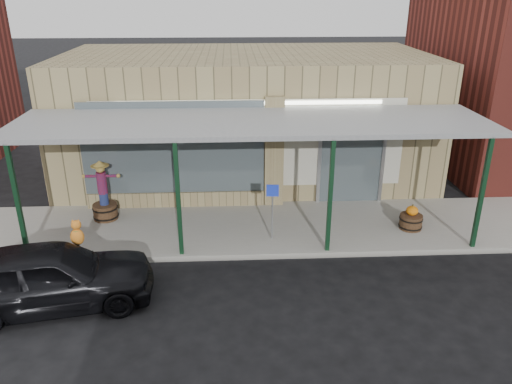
{
  "coord_description": "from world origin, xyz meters",
  "views": [
    {
      "loc": [
        -0.52,
        -8.68,
        6.23
      ],
      "look_at": [
        0.05,
        2.6,
        1.56
      ],
      "focal_mm": 35.0,
      "sensor_mm": 36.0,
      "label": 1
    }
  ],
  "objects_px": {
    "barrel_scarecrow": "(104,200)",
    "barrel_pumpkin": "(411,220)",
    "handicap_sign": "(272,204)",
    "parked_sedan": "(50,276)"
  },
  "relations": [
    {
      "from": "barrel_scarecrow",
      "to": "barrel_pumpkin",
      "type": "relative_size",
      "value": 2.45
    },
    {
      "from": "barrel_pumpkin",
      "to": "parked_sedan",
      "type": "bearing_deg",
      "value": -161.45
    },
    {
      "from": "barrel_pumpkin",
      "to": "barrel_scarecrow",
      "type": "bearing_deg",
      "value": 172.9
    },
    {
      "from": "barrel_scarecrow",
      "to": "barrel_pumpkin",
      "type": "xyz_separation_m",
      "value": [
        8.38,
        -1.04,
        -0.33
      ]
    },
    {
      "from": "handicap_sign",
      "to": "barrel_pumpkin",
      "type": "bearing_deg",
      "value": 11.01
    },
    {
      "from": "barrel_scarecrow",
      "to": "parked_sedan",
      "type": "xyz_separation_m",
      "value": [
        -0.2,
        -3.92,
        -0.02
      ]
    },
    {
      "from": "handicap_sign",
      "to": "parked_sedan",
      "type": "relative_size",
      "value": 0.34
    },
    {
      "from": "parked_sedan",
      "to": "handicap_sign",
      "type": "bearing_deg",
      "value": -72.98
    },
    {
      "from": "barrel_pumpkin",
      "to": "handicap_sign",
      "type": "bearing_deg",
      "value": -173.97
    },
    {
      "from": "barrel_scarecrow",
      "to": "barrel_pumpkin",
      "type": "bearing_deg",
      "value": 6.0
    }
  ]
}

